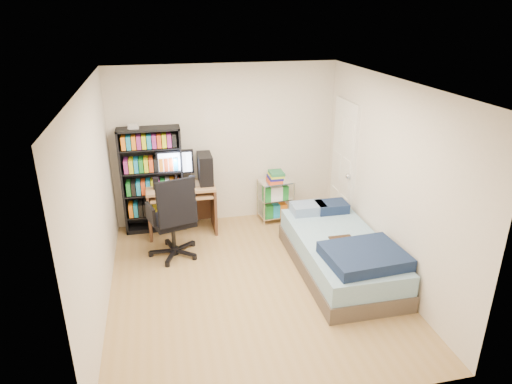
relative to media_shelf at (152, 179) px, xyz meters
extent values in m
cube|color=#A88454|center=(1.15, -1.84, -0.86)|extent=(3.50, 4.00, 0.04)
cube|color=white|center=(1.15, -1.84, 1.68)|extent=(3.50, 4.00, 0.04)
cube|color=beige|center=(1.15, 0.18, 0.41)|extent=(3.50, 0.04, 2.50)
cube|color=beige|center=(1.15, -3.86, 0.41)|extent=(3.50, 0.04, 2.50)
cube|color=beige|center=(-0.62, -1.84, 0.41)|extent=(0.04, 4.00, 2.50)
cube|color=beige|center=(2.92, -1.84, 0.41)|extent=(0.04, 4.00, 2.50)
cube|color=black|center=(0.00, 0.00, -0.02)|extent=(0.92, 0.31, 1.63)
cube|color=black|center=(0.00, 0.00, -0.58)|extent=(0.86, 0.29, 0.02)
cube|color=#DB491D|center=(0.00, -0.01, -0.47)|extent=(0.79, 0.24, 0.19)
cube|color=black|center=(0.00, 0.00, -0.23)|extent=(0.86, 0.29, 0.02)
cube|color=#1B8FBF|center=(0.00, -0.01, -0.11)|extent=(0.79, 0.24, 0.19)
cube|color=black|center=(0.00, 0.00, 0.13)|extent=(0.86, 0.29, 0.02)
cube|color=yellow|center=(0.00, -0.01, 0.25)|extent=(0.79, 0.24, 0.19)
cube|color=black|center=(0.00, 0.00, 0.49)|extent=(0.86, 0.29, 0.02)
cube|color=#1B7F2C|center=(0.00, -0.01, 0.60)|extent=(0.79, 0.24, 0.19)
cube|color=silver|center=(-0.20, 0.00, 0.83)|extent=(0.14, 0.13, 0.07)
cube|color=#9F7552|center=(0.40, -0.18, -0.09)|extent=(1.02, 0.56, 0.04)
cube|color=#3B2920|center=(-0.08, -0.18, -0.48)|extent=(0.04, 0.56, 0.72)
cube|color=#3B2920|center=(0.89, -0.18, -0.48)|extent=(0.04, 0.56, 0.72)
cube|color=#3B2920|center=(0.40, 0.08, -0.45)|extent=(0.98, 0.03, 0.66)
cube|color=#9F7552|center=(0.40, -0.26, -0.19)|extent=(0.92, 0.46, 0.03)
cube|color=black|center=(0.40, -0.28, -0.17)|extent=(0.45, 0.15, 0.03)
cube|color=black|center=(0.35, -0.07, 0.26)|extent=(0.55, 0.05, 0.37)
cube|color=silver|center=(0.35, -0.10, 0.26)|extent=(0.49, 0.01, 0.31)
cube|color=black|center=(0.79, -0.13, 0.15)|extent=(0.20, 0.43, 0.45)
cube|color=black|center=(0.05, -0.23, 0.01)|extent=(0.08, 0.08, 0.17)
cube|color=black|center=(0.58, -0.28, 0.01)|extent=(0.08, 0.08, 0.17)
cylinder|color=black|center=(0.23, -0.88, -0.54)|extent=(0.06, 0.06, 0.42)
cube|color=black|center=(0.23, -0.88, -0.30)|extent=(0.66, 0.66, 0.09)
cube|color=black|center=(0.30, -1.12, 0.05)|extent=(0.54, 0.30, 0.62)
cube|color=black|center=(-0.04, -0.96, -0.15)|extent=(0.14, 0.33, 0.24)
cube|color=black|center=(0.51, -0.80, -0.15)|extent=(0.14, 0.33, 0.24)
cylinder|color=white|center=(1.68, -0.29, -0.49)|extent=(0.02, 0.02, 0.69)
cylinder|color=white|center=(2.18, -0.25, -0.49)|extent=(0.02, 0.02, 0.69)
cylinder|color=white|center=(1.65, 0.06, -0.49)|extent=(0.02, 0.02, 0.69)
cylinder|color=white|center=(2.14, 0.11, -0.49)|extent=(0.02, 0.02, 0.69)
cube|color=white|center=(1.91, -0.09, -0.74)|extent=(0.53, 0.40, 0.02)
cube|color=white|center=(1.91, -0.09, -0.45)|extent=(0.53, 0.40, 0.02)
cube|color=white|center=(1.91, -0.09, -0.16)|extent=(0.53, 0.40, 0.02)
cube|color=#CA461C|center=(1.91, -0.09, -0.07)|extent=(0.24, 0.29, 0.16)
cube|color=brown|center=(2.35, -1.78, -0.73)|extent=(1.07, 2.14, 0.21)
cube|color=#88B2CB|center=(2.35, -1.78, -0.49)|extent=(1.03, 2.10, 0.26)
cube|color=#152343|center=(2.40, -2.37, -0.30)|extent=(0.96, 0.81, 0.15)
cube|color=#A5C5EA|center=(2.19, -0.92, -0.30)|extent=(0.48, 0.32, 0.14)
cube|color=#152343|center=(2.54, -0.94, -0.30)|extent=(0.45, 0.32, 0.14)
cube|color=#462A16|center=(2.35, -1.83, -0.36)|extent=(0.30, 0.24, 0.02)
cube|color=white|center=(2.88, -0.49, 0.16)|extent=(0.05, 0.80, 2.00)
sphere|color=silver|center=(2.82, -0.81, 0.11)|extent=(0.08, 0.08, 0.08)
camera|label=1|loc=(0.15, -6.67, 2.43)|focal=32.00mm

